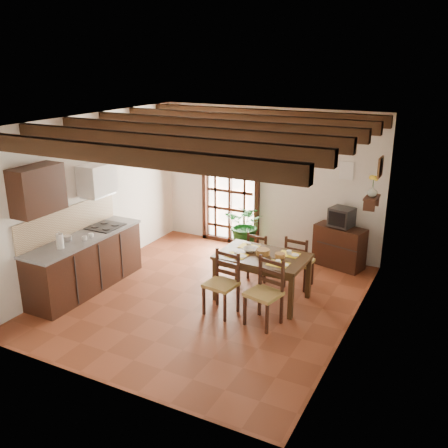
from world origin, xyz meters
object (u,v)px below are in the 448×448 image
Objects in this scene: chair_near_right at (264,305)px; chair_far_right at (298,271)px; sideboard at (339,247)px; pendant_lamp at (268,170)px; crt_tv at (342,217)px; potted_plant at (246,227)px; chair_near_left at (222,295)px; kitchen_counter at (85,262)px; dining_table at (263,261)px; chair_far_left at (261,264)px.

chair_near_right is 1.08× the size of chair_far_right.
chair_near_right is at bearing 92.66° from chair_far_right.
pendant_lamp is (-0.75, -1.75, 1.69)m from sideboard.
potted_plant reaches higher than crt_tv.
chair_near_right is 0.44× the size of potted_plant.
chair_near_left is 0.70m from chair_near_right.
pendant_lamp reaches higher than chair_near_right.
pendant_lamp is at bearing 21.40° from kitchen_counter.
chair_near_right reaches higher than dining_table.
chair_near_right is at bearing -67.98° from pendant_lamp.
chair_far_right is 0.41× the size of potted_plant.
sideboard is (1.11, 2.55, 0.08)m from chair_near_left.
sideboard is at bearing 66.85° from pendant_lamp.
chair_far_right is at bearing 69.23° from chair_near_left.
dining_table is at bearing -57.69° from potted_plant.
potted_plant reaches higher than dining_table.
chair_far_left is at bearing -120.04° from crt_tv.
chair_near_left is at bearing -74.19° from potted_plant.
dining_table is 0.88m from chair_far_left.
potted_plant is at bearing 56.23° from kitchen_counter.
dining_table is 1.56× the size of sideboard.
potted_plant reaches higher than sideboard.
chair_far_right reaches higher than dining_table.
chair_near_left is 2.85m from crt_tv.
kitchen_counter is 1.01× the size of potted_plant.
potted_plant is (-1.77, -0.23, -0.39)m from crt_tv.
pendant_lamp is at bearing -99.49° from crt_tv.
chair_far_left is 0.69m from chair_far_right.
chair_far_right is at bearing -94.79° from crt_tv.
sideboard is at bearing 69.50° from dining_table.
chair_far_left is at bearing 116.12° from dining_table.
kitchen_counter is at bearing -158.91° from dining_table.
kitchen_counter is 4.81× the size of crt_tv.
sideboard is 2.55m from pendant_lamp.
kitchen_counter reaches higher than dining_table.
crt_tv is (0.00, -0.01, 0.57)m from sideboard.
dining_table is 3.01× the size of crt_tv.
potted_plant is (-1.38, 0.91, 0.29)m from chair_far_right.
chair_near_left is at bearing 96.21° from chair_far_left.
pendant_lamp reaches higher than kitchen_counter.
chair_near_left reaches higher than sideboard.
pendant_lamp is (2.75, 1.08, 1.60)m from kitchen_counter.
sideboard reaches higher than dining_table.
chair_far_right reaches higher than sideboard.
dining_table is at bearing 69.24° from chair_near_left.
crt_tv is at bearing 66.78° from pendant_lamp.
potted_plant is 2.63× the size of pendant_lamp.
sideboard is 0.57m from crt_tv.
pendant_lamp is at bearing 72.26° from chair_near_left.
chair_far_right is at bearing 101.07° from chair_near_right.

